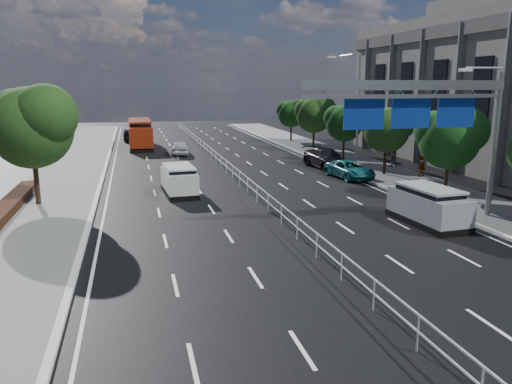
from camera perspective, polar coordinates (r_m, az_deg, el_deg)
name	(u,v)px	position (r m, az deg, el deg)	size (l,w,h in m)	color
ground	(400,337)	(14.53, 16.17, -15.58)	(160.00, 160.00, 0.00)	black
kerb_near	(43,381)	(13.04, -23.14, -19.24)	(0.25, 140.00, 0.15)	silver
median_fence	(234,174)	(34.73, -2.49, 2.09)	(0.05, 85.00, 1.02)	silver
overhead_gantry	(427,107)	(25.03, 18.96, 9.20)	(10.24, 0.38, 7.45)	gray
streetlight_far	(355,102)	(40.85, 11.25, 10.02)	(2.78, 2.40, 9.00)	gray
near_tree_back	(32,123)	(29.51, -24.21, 7.22)	(4.84, 4.51, 6.69)	black
far_tree_d	(450,136)	(31.34, 21.34, 6.00)	(3.85, 3.59, 5.34)	black
far_tree_e	(387,127)	(37.70, 14.77, 7.16)	(3.63, 3.38, 5.13)	black
far_tree_f	(345,121)	(44.42, 10.12, 8.01)	(3.52, 3.28, 5.02)	black
far_tree_g	(315,113)	(51.33, 6.72, 8.97)	(3.96, 3.69, 5.45)	black
far_tree_h	(292,112)	(58.42, 4.10, 9.09)	(3.41, 3.18, 4.91)	black
white_minivan	(179,180)	(30.95, -8.78, 1.35)	(2.03, 4.20, 1.78)	black
red_bus	(140,133)	(54.87, -13.12, 6.60)	(2.41, 9.78, 2.92)	black
near_car_silver	(180,148)	(48.32, -8.71, 5.04)	(1.61, 4.01, 1.37)	#B6B7BE
near_car_dark	(131,135)	(61.48, -14.07, 6.34)	(1.42, 4.07, 1.34)	black
silver_minivan	(428,206)	(25.46, 19.09, -1.48)	(2.19, 4.56, 1.84)	black
parked_car_teal	(350,170)	(36.46, 10.68, 2.54)	(2.08, 4.51, 1.25)	#176267
parked_car_dark	(326,158)	(40.71, 7.96, 3.86)	(2.17, 5.35, 1.55)	black
pedestrian_a	(422,163)	(37.54, 18.40, 3.12)	(0.69, 0.45, 1.90)	gray
pedestrian_b	(393,157)	(41.44, 15.38, 3.88)	(0.76, 0.59, 1.56)	gray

